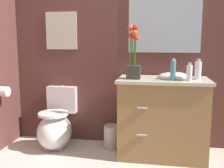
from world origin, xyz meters
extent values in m
cube|color=brown|center=(0.20, 1.50, 1.25)|extent=(4.55, 0.05, 2.50)
ellipsoid|color=white|center=(-0.88, 1.15, 0.20)|extent=(0.38, 0.48, 0.40)
cube|color=white|center=(-0.88, 1.20, 0.09)|extent=(0.22, 0.26, 0.18)
cube|color=white|center=(-0.88, 1.44, 0.52)|extent=(0.36, 0.13, 0.32)
cylinder|color=white|center=(-0.88, 1.13, 0.42)|extent=(0.34, 0.34, 0.03)
cylinder|color=#B7B7BC|center=(-0.88, 1.44, 0.68)|extent=(0.04, 0.04, 0.02)
cube|color=#9E7242|center=(0.33, 1.17, 0.41)|extent=(0.90, 0.52, 0.81)
cube|color=beige|center=(0.33, 1.17, 0.83)|extent=(0.94, 0.56, 0.03)
ellipsoid|color=white|center=(0.45, 1.17, 0.86)|extent=(0.36, 0.26, 0.10)
cylinder|color=#B7B7BC|center=(0.45, 1.33, 0.93)|extent=(0.02, 0.02, 0.18)
cube|color=#B7B7BC|center=(0.13, 0.90, 0.58)|extent=(0.10, 0.02, 0.02)
cube|color=#B7B7BC|center=(0.13, 0.90, 0.31)|extent=(0.10, 0.02, 0.02)
cube|color=#38332D|center=(0.03, 1.09, 0.91)|extent=(0.14, 0.14, 0.14)
cylinder|color=#386B2D|center=(0.04, 1.10, 1.17)|extent=(0.01, 0.01, 0.38)
sphere|color=red|center=(0.04, 1.10, 1.36)|extent=(0.06, 0.06, 0.06)
cylinder|color=#386B2D|center=(0.04, 1.10, 1.14)|extent=(0.01, 0.01, 0.32)
sphere|color=#EA4C23|center=(0.04, 1.10, 1.30)|extent=(0.06, 0.06, 0.06)
cylinder|color=#386B2D|center=(0.03, 1.12, 1.17)|extent=(0.01, 0.01, 0.38)
sphere|color=red|center=(0.03, 1.12, 1.36)|extent=(0.06, 0.06, 0.06)
cylinder|color=#386B2D|center=(0.00, 1.11, 1.13)|extent=(0.01, 0.01, 0.30)
sphere|color=red|center=(0.00, 1.11, 1.28)|extent=(0.06, 0.06, 0.06)
cylinder|color=#386B2D|center=(-0.01, 1.10, 1.17)|extent=(0.01, 0.01, 0.38)
sphere|color=#EA4C23|center=(-0.01, 1.10, 1.36)|extent=(0.06, 0.06, 0.06)
cylinder|color=#386B2D|center=(0.02, 1.08, 1.13)|extent=(0.01, 0.01, 0.29)
sphere|color=red|center=(0.02, 1.08, 1.27)|extent=(0.06, 0.06, 0.06)
cylinder|color=#386B2D|center=(0.04, 1.06, 1.15)|extent=(0.01, 0.01, 0.33)
sphere|color=#EA4C23|center=(0.04, 1.06, 1.31)|extent=(0.06, 0.06, 0.06)
cylinder|color=#386B2D|center=(0.05, 1.08, 1.12)|extent=(0.01, 0.01, 0.28)
sphere|color=red|center=(0.05, 1.08, 1.26)|extent=(0.06, 0.06, 0.06)
cylinder|color=white|center=(0.67, 1.14, 0.93)|extent=(0.07, 0.07, 0.18)
cylinder|color=#B7B7BC|center=(0.67, 1.14, 1.04)|extent=(0.04, 0.04, 0.02)
cylinder|color=white|center=(0.58, 1.02, 0.92)|extent=(0.06, 0.06, 0.16)
cylinder|color=#B7B7BC|center=(0.58, 1.02, 1.01)|extent=(0.03, 0.03, 0.02)
cylinder|color=teal|center=(0.42, 1.03, 0.94)|extent=(0.05, 0.05, 0.19)
cylinder|color=#B7B7BC|center=(0.42, 1.03, 1.05)|extent=(0.03, 0.03, 0.02)
cylinder|color=#B7B7BC|center=(-0.23, 1.26, 0.13)|extent=(0.18, 0.18, 0.26)
torus|color=#B7B7BC|center=(-0.23, 1.26, 0.27)|extent=(0.18, 0.18, 0.01)
cube|color=beige|center=(-0.88, 1.46, 1.35)|extent=(0.38, 0.01, 0.44)
cube|color=#B2BCC6|center=(0.33, 1.46, 1.45)|extent=(0.80, 0.01, 0.70)
cylinder|color=white|center=(-1.39, 1.00, 0.68)|extent=(0.11, 0.11, 0.11)
camera|label=1|loc=(0.27, -1.63, 1.22)|focal=42.74mm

